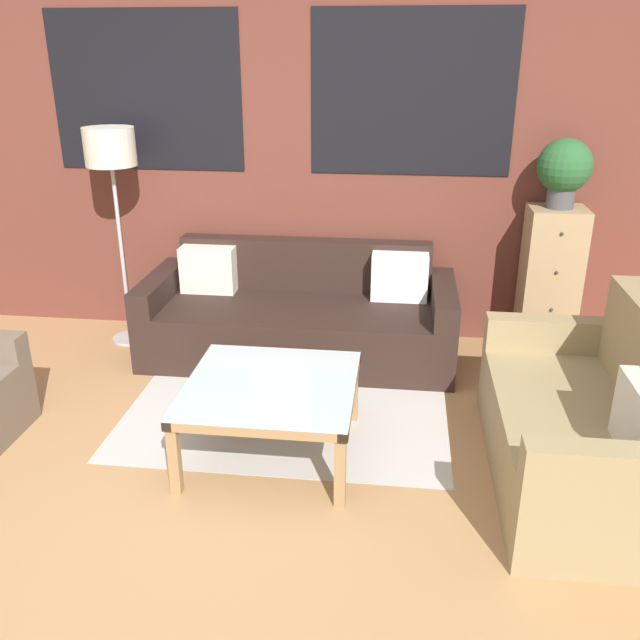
{
  "coord_description": "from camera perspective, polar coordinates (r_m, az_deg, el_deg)",
  "views": [
    {
      "loc": [
        0.91,
        -2.53,
        2.1
      ],
      "look_at": [
        0.45,
        1.27,
        0.55
      ],
      "focal_mm": 38.0,
      "sensor_mm": 36.0,
      "label": 1
    }
  ],
  "objects": [
    {
      "name": "ground_plane",
      "position": [
        3.41,
        -10.54,
        -16.34
      ],
      "size": [
        16.0,
        16.0,
        0.0
      ],
      "primitive_type": "plane",
      "color": "#AD7F51"
    },
    {
      "name": "wall_back_brick",
      "position": [
        5.1,
        -3.51,
        14.21
      ],
      "size": [
        8.4,
        0.09,
        2.8
      ],
      "color": "brown",
      "rests_on": "ground_plane"
    },
    {
      "name": "rug",
      "position": [
        4.34,
        -2.56,
        -6.85
      ],
      "size": [
        1.96,
        1.63,
        0.0
      ],
      "color": "#BCB7B2",
      "rests_on": "ground_plane"
    },
    {
      "name": "couch_dark",
      "position": [
        4.89,
        -1.72,
        0.14
      ],
      "size": [
        2.19,
        0.88,
        0.78
      ],
      "color": "black",
      "rests_on": "ground_plane"
    },
    {
      "name": "settee_vintage",
      "position": [
        3.72,
        21.62,
        -8.45
      ],
      "size": [
        0.8,
        1.54,
        0.92
      ],
      "color": "#99845B",
      "rests_on": "ground_plane"
    },
    {
      "name": "coffee_table",
      "position": [
        3.66,
        -4.15,
        -6.18
      ],
      "size": [
        0.9,
        0.9,
        0.43
      ],
      "color": "silver",
      "rests_on": "ground_plane"
    },
    {
      "name": "floor_lamp",
      "position": [
        5.06,
        -17.18,
        12.8
      ],
      "size": [
        0.35,
        0.35,
        1.59
      ],
      "color": "#B2B2B7",
      "rests_on": "ground_plane"
    },
    {
      "name": "drawer_cabinet",
      "position": [
        5.08,
        18.73,
        2.97
      ],
      "size": [
        0.39,
        0.37,
        1.08
      ],
      "color": "tan",
      "rests_on": "ground_plane"
    },
    {
      "name": "potted_plant",
      "position": [
        4.89,
        19.89,
        11.92
      ],
      "size": [
        0.36,
        0.36,
        0.47
      ],
      "color": "#47474C",
      "rests_on": "drawer_cabinet"
    }
  ]
}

